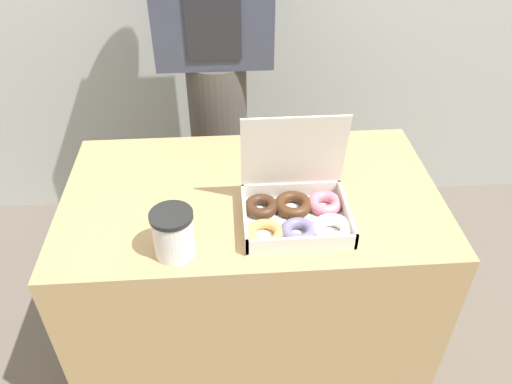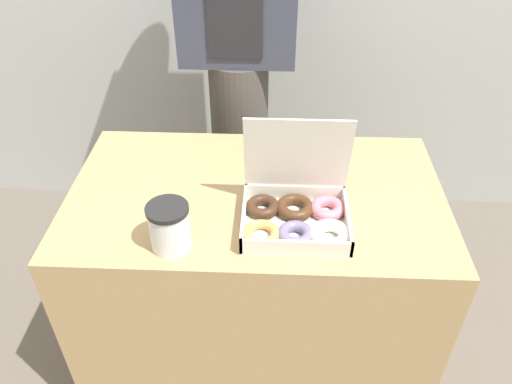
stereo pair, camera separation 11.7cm
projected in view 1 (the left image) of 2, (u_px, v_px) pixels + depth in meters
name	position (u px, v px, depth m)	size (l,w,h in m)	color
ground_plane	(252.00, 351.00, 1.91)	(14.00, 14.00, 0.00)	#665B51
table	(252.00, 283.00, 1.67)	(1.08, 0.63, 0.77)	tan
donut_box	(297.00, 209.00, 1.31)	(0.32, 0.25, 0.28)	white
coffee_cup	(173.00, 233.00, 1.20)	(0.11, 0.11, 0.13)	white
person_customer	(215.00, 49.00, 1.78)	(0.41, 0.23, 1.74)	#4C4742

